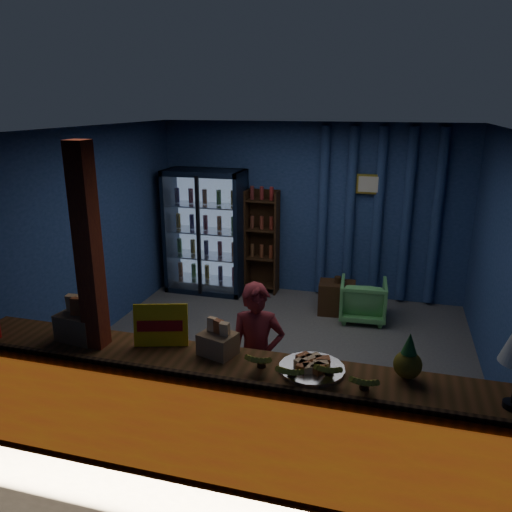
% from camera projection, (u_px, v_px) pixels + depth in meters
% --- Properties ---
extents(ground, '(4.60, 4.60, 0.00)m').
position_uv_depth(ground, '(275.00, 356.00, 5.86)').
color(ground, '#515154').
rests_on(ground, ground).
extents(room_walls, '(4.60, 4.60, 4.60)m').
position_uv_depth(room_walls, '(276.00, 227.00, 5.40)').
color(room_walls, navy).
rests_on(room_walls, ground).
extents(counter, '(4.40, 0.57, 0.99)m').
position_uv_depth(counter, '(219.00, 416.00, 3.96)').
color(counter, brown).
rests_on(counter, ground).
extents(support_post, '(0.16, 0.16, 2.60)m').
position_uv_depth(support_post, '(94.00, 305.00, 4.00)').
color(support_post, '#993916').
rests_on(support_post, ground).
extents(beverage_cooler, '(1.20, 0.62, 1.90)m').
position_uv_depth(beverage_cooler, '(207.00, 232.00, 7.75)').
color(beverage_cooler, black).
rests_on(beverage_cooler, ground).
extents(bottle_shelf, '(0.50, 0.28, 1.60)m').
position_uv_depth(bottle_shelf, '(263.00, 242.00, 7.70)').
color(bottle_shelf, '#3E2613').
rests_on(bottle_shelf, ground).
extents(curtain_folds, '(1.74, 0.14, 2.50)m').
position_uv_depth(curtain_folds, '(378.00, 215.00, 7.19)').
color(curtain_folds, navy).
rests_on(curtain_folds, room_walls).
extents(framed_picture, '(0.36, 0.04, 0.28)m').
position_uv_depth(framed_picture, '(369.00, 184.00, 7.05)').
color(framed_picture, gold).
rests_on(framed_picture, room_walls).
extents(shopkeeper, '(0.56, 0.44, 1.37)m').
position_uv_depth(shopkeeper, '(257.00, 356.00, 4.46)').
color(shopkeeper, maroon).
rests_on(shopkeeper, ground).
extents(green_chair, '(0.65, 0.66, 0.57)m').
position_uv_depth(green_chair, '(363.00, 300.00, 6.79)').
color(green_chair, '#56AD5D').
rests_on(green_chair, ground).
extents(side_table, '(0.52, 0.40, 0.54)m').
position_uv_depth(side_table, '(337.00, 298.00, 7.01)').
color(side_table, '#3E2613').
rests_on(side_table, ground).
extents(yellow_sign, '(0.44, 0.21, 0.35)m').
position_uv_depth(yellow_sign, '(161.00, 325.00, 4.05)').
color(yellow_sign, yellow).
rests_on(yellow_sign, counter).
extents(snack_box_left, '(0.38, 0.33, 0.37)m').
position_uv_depth(snack_box_left, '(81.00, 324.00, 4.18)').
color(snack_box_left, '#AA8352').
rests_on(snack_box_left, counter).
extents(snack_box_centre, '(0.32, 0.29, 0.29)m').
position_uv_depth(snack_box_centre, '(218.00, 342.00, 3.93)').
color(snack_box_centre, '#AA8352').
rests_on(snack_box_centre, counter).
extents(pastry_tray, '(0.50, 0.50, 0.08)m').
position_uv_depth(pastry_tray, '(312.00, 367.00, 3.70)').
color(pastry_tray, silver).
rests_on(pastry_tray, counter).
extents(banana_bunches, '(0.99, 0.29, 0.16)m').
position_uv_depth(banana_bunches, '(310.00, 370.00, 3.56)').
color(banana_bunches, gold).
rests_on(banana_bunches, counter).
extents(pineapple, '(0.20, 0.20, 0.35)m').
position_uv_depth(pineapple, '(408.00, 361.00, 3.56)').
color(pineapple, olive).
rests_on(pineapple, counter).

